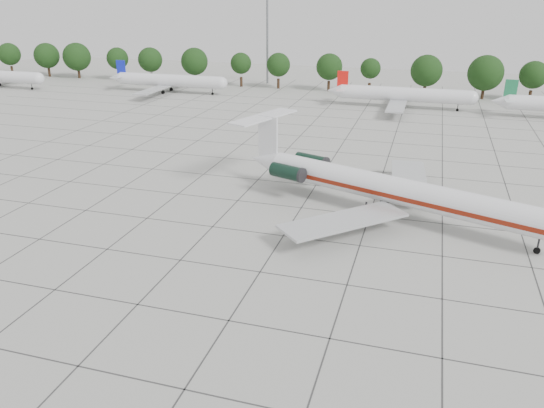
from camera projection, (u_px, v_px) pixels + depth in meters
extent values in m
plane|color=#A9A9A2|center=(283.00, 236.00, 55.55)|extent=(260.00, 260.00, 0.00)
cube|color=#383838|center=(314.00, 188.00, 68.86)|extent=(170.00, 170.00, 0.02)
cylinder|color=silver|center=(399.00, 191.00, 58.76)|extent=(32.01, 14.21, 3.02)
cone|color=silver|center=(265.00, 161.00, 69.18)|extent=(5.34, 4.42, 3.02)
cube|color=maroon|center=(405.00, 189.00, 59.98)|extent=(30.13, 11.11, 0.50)
cube|color=maroon|center=(393.00, 197.00, 57.71)|extent=(30.13, 11.11, 0.50)
cube|color=#B7BABC|center=(409.00, 178.00, 66.62)|extent=(5.36, 14.05, 0.27)
cube|color=#B7BABC|center=(344.00, 220.00, 54.38)|extent=(12.72, 12.68, 0.27)
cube|color=black|center=(309.00, 162.00, 67.56)|extent=(2.30, 1.81, 0.23)
cylinder|color=black|center=(312.00, 161.00, 68.03)|extent=(4.73, 3.15, 1.74)
cube|color=black|center=(291.00, 171.00, 64.50)|extent=(2.30, 1.81, 0.23)
cylinder|color=black|center=(288.00, 172.00, 64.02)|extent=(4.73, 3.15, 1.74)
cube|color=silver|center=(268.00, 137.00, 67.72)|extent=(2.84, 1.25, 5.50)
cube|color=silver|center=(264.00, 117.00, 67.10)|extent=(6.37, 11.27, 0.20)
cylinder|color=black|center=(538.00, 246.00, 51.51)|extent=(0.24, 0.24, 1.74)
cylinder|color=black|center=(537.00, 251.00, 51.72)|extent=(0.69, 0.46, 0.64)
cylinder|color=black|center=(385.00, 196.00, 62.81)|extent=(0.28, 0.28, 1.65)
cylinder|color=black|center=(384.00, 202.00, 63.09)|extent=(1.05, 0.83, 0.92)
cylinder|color=black|center=(366.00, 209.00, 59.28)|extent=(0.28, 0.28, 1.65)
cylinder|color=black|center=(365.00, 215.00, 59.56)|extent=(1.05, 0.83, 0.92)
cylinder|color=silver|center=(170.00, 80.00, 130.95)|extent=(27.20, 3.00, 3.00)
cube|color=#B7BABC|center=(167.00, 85.00, 131.66)|extent=(3.50, 27.20, 0.25)
cube|color=#0E1BBD|center=(121.00, 68.00, 133.53)|extent=(2.40, 0.25, 3.60)
cylinder|color=black|center=(171.00, 89.00, 134.15)|extent=(0.80, 0.45, 0.80)
cylinder|color=black|center=(163.00, 92.00, 130.24)|extent=(0.80, 0.45, 0.80)
cylinder|color=silver|center=(404.00, 94.00, 113.73)|extent=(27.20, 3.00, 3.00)
cube|color=#B7BABC|center=(399.00, 100.00, 114.44)|extent=(3.50, 27.20, 0.25)
cube|color=red|center=(343.00, 79.00, 116.30)|extent=(2.40, 0.25, 3.60)
cylinder|color=black|center=(399.00, 104.00, 116.92)|extent=(0.80, 0.45, 0.80)
cylinder|color=black|center=(398.00, 108.00, 113.02)|extent=(0.80, 0.45, 0.80)
cube|color=#186D41|center=(511.00, 89.00, 105.24)|extent=(2.40, 0.25, 3.60)
cylinder|color=#332114|center=(12.00, 70.00, 159.17)|extent=(0.70, 0.70, 2.50)
sphere|color=black|center=(9.00, 54.00, 157.38)|extent=(6.44, 6.44, 6.44)
cylinder|color=#332114|center=(49.00, 72.00, 155.68)|extent=(0.70, 0.70, 2.50)
sphere|color=black|center=(47.00, 56.00, 153.89)|extent=(7.14, 7.14, 7.14)
cylinder|color=#332114|center=(79.00, 74.00, 152.98)|extent=(0.70, 0.70, 2.50)
sphere|color=black|center=(77.00, 57.00, 151.19)|extent=(7.79, 7.79, 7.79)
cylinder|color=#332114|center=(119.00, 76.00, 149.49)|extent=(0.70, 0.70, 2.50)
sphere|color=black|center=(117.00, 58.00, 147.70)|extent=(5.94, 5.94, 5.94)
cylinder|color=#332114|center=(152.00, 77.00, 146.79)|extent=(0.70, 0.70, 2.50)
sphere|color=black|center=(150.00, 60.00, 145.00)|extent=(6.57, 6.57, 6.57)
cylinder|color=#332114|center=(195.00, 79.00, 143.30)|extent=(0.70, 0.70, 2.50)
sphere|color=black|center=(194.00, 61.00, 141.50)|extent=(7.15, 7.15, 7.15)
cylinder|color=#332114|center=(241.00, 82.00, 139.80)|extent=(0.70, 0.70, 2.50)
sphere|color=black|center=(241.00, 63.00, 138.01)|extent=(5.43, 5.43, 5.43)
cylinder|color=#332114|center=(278.00, 84.00, 137.11)|extent=(0.70, 0.70, 2.50)
sphere|color=black|center=(278.00, 65.00, 135.31)|extent=(5.99, 5.99, 5.99)
cylinder|color=#332114|center=(329.00, 86.00, 133.61)|extent=(0.70, 0.70, 2.50)
sphere|color=black|center=(329.00, 67.00, 131.82)|extent=(6.50, 6.50, 6.50)
cylinder|color=#332114|center=(369.00, 88.00, 130.92)|extent=(0.70, 0.70, 2.50)
sphere|color=black|center=(371.00, 68.00, 129.12)|extent=(4.93, 4.93, 4.93)
cylinder|color=#332114|center=(424.00, 91.00, 127.42)|extent=(0.70, 0.70, 2.50)
sphere|color=black|center=(426.00, 71.00, 125.63)|extent=(7.40, 7.40, 7.40)
cylinder|color=#332114|center=(483.00, 94.00, 123.93)|extent=(0.70, 0.70, 2.50)
sphere|color=black|center=(486.00, 73.00, 122.14)|extent=(8.08, 8.08, 8.08)
cylinder|color=#332114|center=(530.00, 96.00, 121.23)|extent=(0.70, 0.70, 2.50)
sphere|color=black|center=(534.00, 75.00, 119.44)|extent=(6.17, 6.17, 6.17)
cylinder|color=slate|center=(267.00, 36.00, 140.43)|extent=(0.56, 0.56, 25.00)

